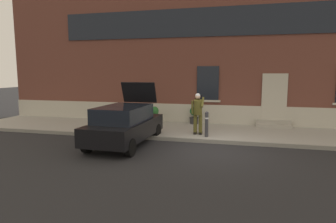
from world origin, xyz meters
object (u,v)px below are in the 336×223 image
object	(u,v)px
hatchback_car_black	(125,124)
planter_charcoal	(194,115)
bollard_near_person	(207,123)
bollard_far_left	(118,119)
planter_cream	(155,114)
person_on_phone	(198,111)
planter_terracotta	(120,112)

from	to	relation	value
hatchback_car_black	planter_charcoal	world-z (taller)	hatchback_car_black
bollard_near_person	bollard_far_left	size ratio (longest dim) A/B	1.00
bollard_near_person	planter_cream	bearing A→B (deg)	138.92
hatchback_car_black	planter_cream	bearing A→B (deg)	90.50
hatchback_car_black	planter_charcoal	size ratio (longest dim) A/B	4.79
person_on_phone	planter_charcoal	bearing A→B (deg)	101.60
hatchback_car_black	planter_charcoal	bearing A→B (deg)	65.56
person_on_phone	planter_cream	world-z (taller)	person_on_phone
person_on_phone	planter_terracotta	xyz separation A→B (m)	(-4.54, 2.48, -0.54)
person_on_phone	planter_terracotta	world-z (taller)	person_on_phone
hatchback_car_black	bollard_far_left	bearing A→B (deg)	122.72
planter_charcoal	bollard_far_left	bearing A→B (deg)	-135.10
bollard_near_person	bollard_far_left	bearing A→B (deg)	180.00
planter_cream	planter_charcoal	world-z (taller)	same
bollard_far_left	person_on_phone	xyz separation A→B (m)	(3.43, 0.34, 0.44)
planter_terracotta	planter_cream	world-z (taller)	same
hatchback_car_black	planter_cream	distance (m)	4.02
bollard_near_person	hatchback_car_black	bearing A→B (deg)	-153.69
bollard_far_left	planter_cream	size ratio (longest dim) A/B	1.22
bollard_near_person	planter_cream	size ratio (longest dim) A/B	1.22
hatchback_car_black	planter_charcoal	xyz separation A→B (m)	(1.97, 4.33, -0.19)
bollard_far_left	planter_terracotta	size ratio (longest dim) A/B	1.22
bollard_near_person	person_on_phone	distance (m)	0.69
bollard_near_person	planter_terracotta	distance (m)	5.70
planter_charcoal	bollard_near_person	bearing A→B (deg)	-71.72
planter_charcoal	planter_terracotta	bearing A→B (deg)	-179.09
bollard_near_person	planter_terracotta	xyz separation A→B (m)	(-4.96, 2.82, -0.11)
hatchback_car_black	planter_cream	size ratio (longest dim) A/B	4.79
hatchback_car_black	planter_terracotta	bearing A→B (deg)	115.54
person_on_phone	bollard_near_person	bearing A→B (deg)	-40.08
planter_terracotta	planter_cream	size ratio (longest dim) A/B	1.00
person_on_phone	planter_terracotta	size ratio (longest dim) A/B	2.03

